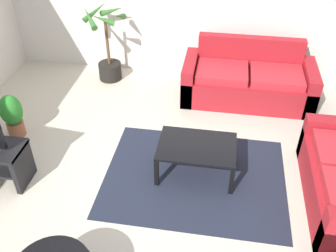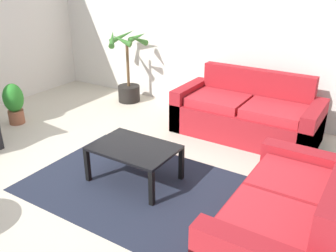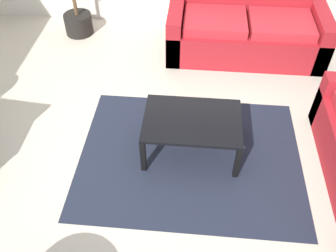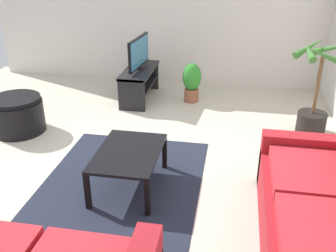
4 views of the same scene
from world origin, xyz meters
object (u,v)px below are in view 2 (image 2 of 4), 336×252
(couch_main, at_px, (246,116))
(couch_loveseat, at_px, (287,222))
(potted_palm, at_px, (128,75))
(potted_plant_small, at_px, (14,102))
(coffee_table, at_px, (134,151))

(couch_main, distance_m, couch_loveseat, 2.36)
(potted_palm, xyz_separation_m, potted_plant_small, (-0.85, -1.76, -0.14))
(couch_main, relative_size, potted_palm, 1.58)
(potted_palm, relative_size, potted_plant_small, 1.97)
(potted_plant_small, bearing_deg, coffee_table, -7.69)
(couch_main, relative_size, couch_loveseat, 1.19)
(couch_loveseat, height_order, coffee_table, couch_loveseat)
(couch_main, relative_size, potted_plant_small, 3.13)
(potted_palm, height_order, potted_plant_small, potted_palm)
(coffee_table, height_order, potted_plant_small, potted_plant_small)
(couch_main, height_order, couch_loveseat, same)
(couch_loveseat, bearing_deg, potted_plant_small, 172.42)
(coffee_table, relative_size, potted_palm, 0.73)
(couch_loveseat, xyz_separation_m, coffee_table, (-1.77, 0.23, 0.07))
(couch_loveseat, relative_size, coffee_table, 1.82)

